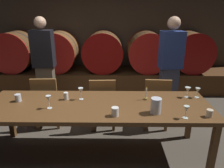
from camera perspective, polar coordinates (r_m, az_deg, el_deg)
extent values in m
plane|color=#4C443A|center=(3.16, -4.85, -17.28)|extent=(9.36, 9.36, 0.00)
cube|color=#473A2D|center=(5.53, -2.36, 12.43)|extent=(7.20, 0.24, 2.41)
cube|color=#4C2D16|center=(5.21, -2.52, 1.15)|extent=(6.48, 0.90, 0.49)
cylinder|color=#513319|center=(5.53, -24.50, 8.00)|extent=(0.91, 0.71, 0.91)
cylinder|color=#B21C16|center=(5.21, -26.15, 7.13)|extent=(0.92, 0.03, 0.92)
cylinder|color=#B21C16|center=(5.87, -23.02, 8.78)|extent=(0.92, 0.03, 0.92)
cylinder|color=#2D2D33|center=(5.53, -24.50, 8.00)|extent=(0.91, 0.04, 0.91)
cylinder|color=brown|center=(5.19, -14.36, 8.49)|extent=(0.91, 0.71, 0.91)
cylinder|color=#B21C16|center=(4.84, -15.44, 7.62)|extent=(0.92, 0.03, 0.92)
cylinder|color=#B21C16|center=(5.55, -13.41, 9.25)|extent=(0.92, 0.03, 0.92)
cylinder|color=#2D2D33|center=(5.19, -14.36, 8.49)|extent=(0.91, 0.04, 0.91)
cylinder|color=brown|center=(5.03, -2.43, 8.73)|extent=(0.91, 0.71, 0.91)
cylinder|color=maroon|center=(4.66, -2.66, 7.86)|extent=(0.92, 0.03, 0.92)
cylinder|color=maroon|center=(5.39, -2.22, 9.48)|extent=(0.92, 0.03, 0.92)
cylinder|color=#2D2D33|center=(5.03, -2.43, 8.73)|extent=(0.91, 0.04, 0.91)
cylinder|color=#513319|center=(5.08, 9.45, 8.59)|extent=(0.91, 0.71, 0.91)
cylinder|color=#B21C16|center=(4.72, 10.10, 7.72)|extent=(0.92, 0.03, 0.92)
cylinder|color=#B21C16|center=(5.44, 8.88, 9.35)|extent=(0.92, 0.03, 0.92)
cylinder|color=#2D2D33|center=(5.08, 9.45, 8.59)|extent=(0.91, 0.04, 0.91)
cylinder|color=brown|center=(5.32, 20.23, 8.16)|extent=(0.91, 0.71, 0.91)
cylinder|color=maroon|center=(4.98, 21.59, 7.27)|extent=(0.92, 0.03, 0.92)
cylinder|color=maroon|center=(5.67, 19.03, 8.93)|extent=(0.92, 0.03, 0.92)
cylinder|color=#2D2D33|center=(5.32, 20.23, 8.16)|extent=(0.91, 0.04, 0.91)
cube|color=brown|center=(2.72, -4.04, -5.92)|extent=(2.88, 0.92, 0.05)
cube|color=brown|center=(2.81, 25.54, -15.96)|extent=(0.07, 0.07, 0.70)
cube|color=brown|center=(3.60, -25.66, -7.87)|extent=(0.07, 0.07, 0.70)
cube|color=brown|center=(3.43, 20.19, -8.43)|extent=(0.07, 0.07, 0.70)
cube|color=brown|center=(3.72, -16.74, -4.26)|extent=(0.42, 0.42, 0.04)
cube|color=brown|center=(3.48, -17.81, -1.98)|extent=(0.40, 0.06, 0.42)
cube|color=brown|center=(3.93, -13.40, -6.35)|extent=(0.05, 0.05, 0.42)
cube|color=brown|center=(4.01, -18.20, -6.27)|extent=(0.05, 0.05, 0.42)
cube|color=brown|center=(3.63, -14.41, -8.68)|extent=(0.05, 0.05, 0.42)
cube|color=brown|center=(3.72, -19.58, -8.53)|extent=(0.05, 0.05, 0.42)
cube|color=brown|center=(3.51, -2.49, -4.85)|extent=(0.42, 0.42, 0.04)
cube|color=brown|center=(3.25, -2.57, -2.48)|extent=(0.40, 0.06, 0.42)
cube|color=brown|center=(3.77, 0.19, -6.94)|extent=(0.05, 0.05, 0.42)
cube|color=brown|center=(3.77, -5.02, -6.99)|extent=(0.05, 0.05, 0.42)
cube|color=brown|center=(3.46, 0.40, -9.45)|extent=(0.05, 0.05, 0.42)
cube|color=brown|center=(3.47, -5.30, -9.50)|extent=(0.05, 0.05, 0.42)
cube|color=brown|center=(3.60, 11.62, -4.64)|extent=(0.43, 0.43, 0.04)
cube|color=brown|center=(3.34, 12.21, -2.30)|extent=(0.40, 0.07, 0.42)
cube|color=brown|center=(3.87, 13.64, -6.76)|extent=(0.05, 0.05, 0.42)
cube|color=brown|center=(3.83, 8.58, -6.68)|extent=(0.05, 0.05, 0.42)
cube|color=brown|center=(3.57, 14.39, -9.17)|extent=(0.05, 0.05, 0.42)
cube|color=brown|center=(3.53, 8.88, -9.12)|extent=(0.05, 0.05, 0.42)
cube|color=brown|center=(4.23, -17.03, -1.35)|extent=(0.30, 0.20, 0.89)
cube|color=black|center=(4.03, -18.12, 8.98)|extent=(0.38, 0.25, 0.66)
sphere|color=#D8A884|center=(3.98, -18.83, 15.40)|extent=(0.21, 0.21, 0.21)
cube|color=#33384C|center=(3.99, 14.71, -2.13)|extent=(0.32, 0.24, 0.92)
cube|color=navy|center=(3.78, 15.72, 8.82)|extent=(0.41, 0.29, 0.63)
sphere|color=#D8A884|center=(3.73, 16.36, 15.47)|extent=(0.21, 0.21, 0.21)
cylinder|color=olive|center=(2.87, 9.10, -3.94)|extent=(0.05, 0.05, 0.02)
cylinder|color=#EDE5CC|center=(2.84, 9.19, -2.40)|extent=(0.02, 0.02, 0.14)
cone|color=yellow|center=(2.81, 9.28, -0.85)|extent=(0.01, 0.01, 0.02)
cylinder|color=silver|center=(2.50, 11.74, -5.75)|extent=(0.12, 0.12, 0.18)
cylinder|color=white|center=(2.71, -16.45, -6.21)|extent=(0.06, 0.06, 0.00)
cylinder|color=white|center=(2.69, -16.53, -5.43)|extent=(0.01, 0.01, 0.08)
cone|color=white|center=(2.66, -16.70, -3.85)|extent=(0.06, 0.06, 0.08)
cylinder|color=white|center=(2.88, -8.29, -4.05)|extent=(0.06, 0.06, 0.00)
cylinder|color=white|center=(2.86, -8.33, -3.25)|extent=(0.01, 0.01, 0.08)
cone|color=white|center=(2.83, -8.41, -1.76)|extent=(0.07, 0.07, 0.08)
cylinder|color=silver|center=(2.52, 19.10, -8.62)|extent=(0.06, 0.06, 0.00)
cylinder|color=silver|center=(2.50, 19.20, -7.83)|extent=(0.01, 0.01, 0.07)
cone|color=silver|center=(2.47, 19.38, -6.34)|extent=(0.06, 0.06, 0.07)
cylinder|color=silver|center=(3.09, 19.46, -3.32)|extent=(0.06, 0.06, 0.00)
cylinder|color=silver|center=(3.07, 19.54, -2.66)|extent=(0.01, 0.01, 0.07)
cone|color=silver|center=(3.05, 19.69, -1.43)|extent=(0.07, 0.07, 0.07)
cylinder|color=silver|center=(3.13, 21.83, -3.34)|extent=(0.06, 0.06, 0.00)
cylinder|color=silver|center=(3.11, 21.91, -2.73)|extent=(0.01, 0.01, 0.07)
cone|color=silver|center=(3.09, 22.07, -1.58)|extent=(0.06, 0.06, 0.07)
cylinder|color=silver|center=(3.03, -23.97, -3.41)|extent=(0.08, 0.08, 0.10)
cylinder|color=white|center=(2.89, -12.29, -3.18)|extent=(0.06, 0.06, 0.10)
cylinder|color=white|center=(2.40, 0.82, -7.46)|extent=(0.08, 0.08, 0.10)
cylinder|color=beige|center=(2.63, 24.76, -7.16)|extent=(0.07, 0.07, 0.09)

